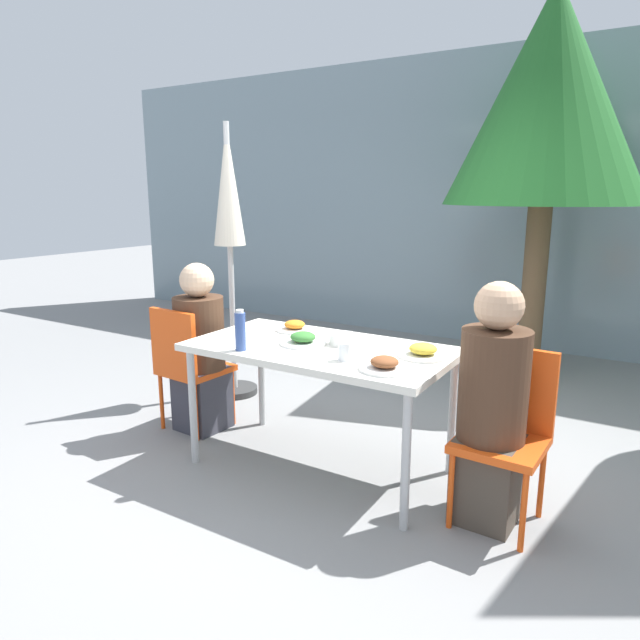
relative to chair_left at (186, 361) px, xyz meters
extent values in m
plane|color=gray|center=(1.04, 0.00, -0.49)|extent=(24.00, 24.00, 0.00)
cube|color=gray|center=(1.04, 3.46, 1.01)|extent=(10.00, 0.20, 3.00)
cube|color=silver|center=(1.04, 0.00, 0.23)|extent=(1.47, 0.79, 0.04)
cylinder|color=#B7B7B7|center=(0.37, -0.33, -0.14)|extent=(0.04, 0.04, 0.70)
cylinder|color=#B7B7B7|center=(1.72, -0.33, -0.14)|extent=(0.04, 0.04, 0.70)
cylinder|color=#B7B7B7|center=(0.37, 0.34, -0.14)|extent=(0.04, 0.04, 0.70)
cylinder|color=#B7B7B7|center=(1.72, 0.34, -0.14)|extent=(0.04, 0.04, 0.70)
cube|color=#E54C14|center=(0.01, 0.08, -0.08)|extent=(0.43, 0.43, 0.04)
cube|color=#E54C14|center=(-0.01, -0.10, 0.15)|extent=(0.40, 0.07, 0.42)
cylinder|color=#E54C14|center=(-0.15, 0.26, -0.30)|extent=(0.03, 0.03, 0.39)
cylinder|color=#E54C14|center=(0.19, 0.24, -0.30)|extent=(0.03, 0.03, 0.39)
cylinder|color=#E54C14|center=(-0.18, -0.08, -0.30)|extent=(0.03, 0.03, 0.39)
cylinder|color=#E54C14|center=(0.16, -0.10, -0.30)|extent=(0.03, 0.03, 0.39)
cube|color=#383842|center=(0.06, 0.08, -0.28)|extent=(0.32, 0.32, 0.43)
cylinder|color=#472D1E|center=(0.06, 0.08, 0.18)|extent=(0.33, 0.33, 0.49)
sphere|color=beige|center=(0.06, 0.08, 0.54)|extent=(0.23, 0.23, 0.23)
cube|color=#E54C14|center=(2.08, -0.04, -0.08)|extent=(0.42, 0.42, 0.04)
cube|color=#E54C14|center=(2.09, 0.14, 0.15)|extent=(0.40, 0.05, 0.42)
cylinder|color=#E54C14|center=(2.24, -0.22, -0.30)|extent=(0.03, 0.03, 0.39)
cylinder|color=#E54C14|center=(1.90, -0.20, -0.30)|extent=(0.03, 0.03, 0.39)
cylinder|color=#E54C14|center=(2.26, 0.12, -0.30)|extent=(0.03, 0.03, 0.39)
cylinder|color=#E54C14|center=(1.92, 0.13, -0.30)|extent=(0.03, 0.03, 0.39)
cube|color=#473D33|center=(2.03, -0.04, -0.28)|extent=(0.30, 0.30, 0.43)
cylinder|color=#472D1E|center=(2.03, -0.04, 0.21)|extent=(0.32, 0.32, 0.54)
sphere|color=tan|center=(2.03, -0.04, 0.59)|extent=(0.23, 0.23, 0.23)
cylinder|color=#333333|center=(-0.21, 0.73, -0.47)|extent=(0.36, 0.36, 0.05)
cylinder|color=#BCBCBC|center=(-0.21, 0.73, 0.55)|extent=(0.04, 0.04, 2.10)
cone|color=beige|center=(-0.21, 0.73, 1.15)|extent=(0.24, 0.24, 0.90)
cylinder|color=white|center=(1.54, -0.22, 0.26)|extent=(0.25, 0.25, 0.01)
ellipsoid|color=brown|center=(1.54, -0.22, 0.29)|extent=(0.14, 0.14, 0.06)
cylinder|color=white|center=(1.62, 0.10, 0.26)|extent=(0.27, 0.27, 0.01)
ellipsoid|color=gold|center=(1.62, 0.10, 0.29)|extent=(0.15, 0.15, 0.06)
cylinder|color=white|center=(0.94, -0.02, 0.26)|extent=(0.26, 0.26, 0.01)
ellipsoid|color=#33702D|center=(0.94, -0.02, 0.29)|extent=(0.15, 0.15, 0.06)
cylinder|color=white|center=(0.72, 0.23, 0.26)|extent=(0.24, 0.24, 0.01)
ellipsoid|color=orange|center=(0.72, 0.23, 0.29)|extent=(0.13, 0.13, 0.05)
cylinder|color=#334C8E|center=(0.72, -0.30, 0.35)|extent=(0.06, 0.06, 0.21)
cylinder|color=white|center=(0.72, -0.30, 0.47)|extent=(0.04, 0.04, 0.02)
cylinder|color=white|center=(1.30, -0.17, 0.30)|extent=(0.07, 0.07, 0.09)
cylinder|color=white|center=(1.14, 0.10, 0.28)|extent=(0.15, 0.15, 0.06)
cylinder|color=brown|center=(1.71, 2.48, 0.25)|extent=(0.20, 0.20, 1.49)
cone|color=#236628|center=(1.71, 2.48, 1.87)|extent=(1.62, 1.62, 1.74)
camera|label=1|loc=(2.66, -2.65, 1.10)|focal=32.00mm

